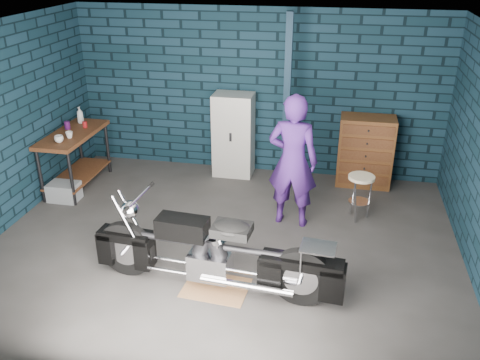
% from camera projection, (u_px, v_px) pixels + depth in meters
% --- Properties ---
extents(ground, '(6.00, 6.00, 0.00)m').
position_uv_depth(ground, '(223.00, 244.00, 6.62)').
color(ground, '#454341').
rests_on(ground, ground).
extents(room_walls, '(6.02, 5.01, 2.71)m').
position_uv_depth(room_walls, '(231.00, 90.00, 6.30)').
color(room_walls, '#0D232D').
rests_on(room_walls, ground).
extents(support_post, '(0.10, 0.10, 2.70)m').
position_uv_depth(support_post, '(287.00, 104.00, 7.68)').
color(support_post, '#112537').
rests_on(support_post, ground).
extents(workbench, '(0.60, 1.40, 0.91)m').
position_uv_depth(workbench, '(76.00, 160.00, 8.02)').
color(workbench, brown).
rests_on(workbench, ground).
extents(drip_mat, '(0.77, 0.60, 0.01)m').
position_uv_depth(drip_mat, '(216.00, 288.00, 5.78)').
color(drip_mat, olive).
rests_on(drip_mat, ground).
extents(motorcycle, '(2.46, 0.84, 1.07)m').
position_uv_depth(motorcycle, '(215.00, 248.00, 5.55)').
color(motorcycle, black).
rests_on(motorcycle, ground).
extents(person, '(0.72, 0.51, 1.85)m').
position_uv_depth(person, '(293.00, 161.00, 6.77)').
color(person, '#4A217D').
rests_on(person, ground).
extents(storage_bin, '(0.45, 0.32, 0.28)m').
position_uv_depth(storage_bin, '(64.00, 192.00, 7.71)').
color(storage_bin, gray).
rests_on(storage_bin, ground).
extents(locker, '(0.65, 0.46, 1.38)m').
position_uv_depth(locker, '(233.00, 135.00, 8.37)').
color(locker, beige).
rests_on(locker, ground).
extents(tool_chest, '(0.85, 0.47, 1.13)m').
position_uv_depth(tool_chest, '(365.00, 152.00, 8.04)').
color(tool_chest, brown).
rests_on(tool_chest, ground).
extents(shop_stool, '(0.40, 0.40, 0.66)m').
position_uv_depth(shop_stool, '(359.00, 197.00, 7.11)').
color(shop_stool, beige).
rests_on(shop_stool, ground).
extents(cup_a, '(0.16, 0.16, 0.10)m').
position_uv_depth(cup_a, '(59.00, 139.00, 7.43)').
color(cup_a, beige).
rests_on(cup_a, workbench).
extents(cup_b, '(0.12, 0.12, 0.10)m').
position_uv_depth(cup_b, '(69.00, 135.00, 7.60)').
color(cup_b, beige).
rests_on(cup_b, workbench).
extents(mug_purple, '(0.11, 0.11, 0.12)m').
position_uv_depth(mug_purple, '(67.00, 125.00, 7.96)').
color(mug_purple, '#52175C').
rests_on(mug_purple, workbench).
extents(mug_red, '(0.09, 0.09, 0.10)m').
position_uv_depth(mug_red, '(85.00, 124.00, 8.03)').
color(mug_red, maroon).
rests_on(mug_red, workbench).
extents(bottle, '(0.11, 0.11, 0.27)m').
position_uv_depth(bottle, '(80.00, 115.00, 8.19)').
color(bottle, gray).
rests_on(bottle, workbench).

